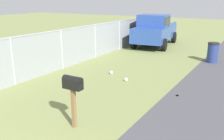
# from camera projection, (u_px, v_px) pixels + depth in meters

# --- Properties ---
(mailbox) EXTENTS (0.22, 0.50, 1.33)m
(mailbox) POSITION_uv_depth(u_px,v_px,m) (73.00, 87.00, 5.89)
(mailbox) COLOR brown
(mailbox) RESTS_ON ground
(pickup_truck) EXTENTS (5.07, 2.70, 2.09)m
(pickup_truck) POSITION_uv_depth(u_px,v_px,m) (155.00, 29.00, 16.41)
(pickup_truck) COLOR #284793
(pickup_truck) RESTS_ON ground
(trash_bin) EXTENTS (0.55, 0.55, 1.00)m
(trash_bin) POSITION_uv_depth(u_px,v_px,m) (213.00, 53.00, 12.27)
(trash_bin) COLOR navy
(trash_bin) RESTS_ON ground
(fence_section) EXTENTS (18.15, 0.07, 1.79)m
(fence_section) POSITION_uv_depth(u_px,v_px,m) (80.00, 43.00, 12.11)
(fence_section) COLOR #9EA3A8
(fence_section) RESTS_ON ground
(litter_bag_far_scatter) EXTENTS (0.14, 0.14, 0.14)m
(litter_bag_far_scatter) POSITION_uv_depth(u_px,v_px,m) (111.00, 72.00, 10.47)
(litter_bag_far_scatter) COLOR silver
(litter_bag_far_scatter) RESTS_ON ground
(litter_bag_by_mailbox) EXTENTS (0.14, 0.14, 0.14)m
(litter_bag_by_mailbox) POSITION_uv_depth(u_px,v_px,m) (126.00, 80.00, 9.57)
(litter_bag_by_mailbox) COLOR silver
(litter_bag_by_mailbox) RESTS_ON ground
(litter_wrapper_midfield_b) EXTENTS (0.14, 0.12, 0.01)m
(litter_wrapper_midfield_b) POSITION_uv_depth(u_px,v_px,m) (177.00, 95.00, 8.18)
(litter_wrapper_midfield_b) COLOR silver
(litter_wrapper_midfield_b) RESTS_ON ground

